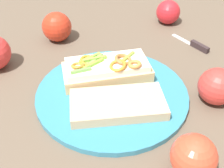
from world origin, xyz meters
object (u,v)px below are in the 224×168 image
at_px(apple_0, 194,157).
at_px(apple_3, 168,12).
at_px(bread_slice_side, 118,104).
at_px(knife, 195,45).
at_px(plate, 112,94).
at_px(sandwich, 107,70).
at_px(apple_2, 57,27).
at_px(apple_1, 217,86).

distance_m(apple_0, apple_3, 0.51).
bearing_deg(apple_3, apple_0, 138.76).
relative_size(bread_slice_side, knife, 1.50).
bearing_deg(plate, apple_0, 177.52).
relative_size(plate, apple_3, 4.52).
xyz_separation_m(sandwich, apple_0, (-0.26, 0.03, 0.00)).
distance_m(sandwich, apple_0, 0.26).
bearing_deg(sandwich, knife, 20.36).
xyz_separation_m(apple_0, apple_2, (0.49, -0.03, 0.00)).
distance_m(apple_0, knife, 0.38).
height_order(plate, apple_2, apple_2).
bearing_deg(knife, apple_3, -14.88).
xyz_separation_m(plate, sandwich, (0.04, -0.02, 0.03)).
xyz_separation_m(plate, apple_3, (0.17, -0.33, 0.03)).
relative_size(plate, apple_0, 4.33).
xyz_separation_m(apple_0, knife, (0.24, -0.30, -0.03)).
height_order(bread_slice_side, apple_2, apple_2).
bearing_deg(plate, sandwich, -24.33).
xyz_separation_m(apple_0, apple_3, (0.38, -0.33, -0.00)).
xyz_separation_m(sandwich, apple_3, (0.12, -0.31, 0.00)).
bearing_deg(apple_3, apple_1, 150.31).
distance_m(apple_2, knife, 0.36).
xyz_separation_m(plate, apple_0, (-0.22, 0.01, 0.03)).
distance_m(apple_0, apple_1, 0.18).
bearing_deg(knife, plate, 95.58).
bearing_deg(sandwich, plate, -90.01).
relative_size(apple_3, knife, 0.58).
relative_size(apple_1, apple_2, 0.96).
bearing_deg(bread_slice_side, apple_1, 3.10).
xyz_separation_m(apple_2, knife, (-0.24, -0.26, -0.03)).
height_order(apple_0, apple_3, apple_0).
xyz_separation_m(apple_0, apple_1, (0.08, -0.16, 0.00)).
relative_size(bread_slice_side, apple_1, 2.41).
bearing_deg(knife, apple_0, 129.65).
distance_m(sandwich, apple_3, 0.33).
bearing_deg(apple_3, sandwich, 111.59).
distance_m(sandwich, bread_slice_side, 0.10).
xyz_separation_m(sandwich, apple_2, (0.22, -0.00, 0.01)).
distance_m(apple_2, apple_3, 0.32).
distance_m(plate, apple_0, 0.22).
xyz_separation_m(apple_3, knife, (-0.14, 0.04, -0.03)).
bearing_deg(sandwich, apple_1, -28.49).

